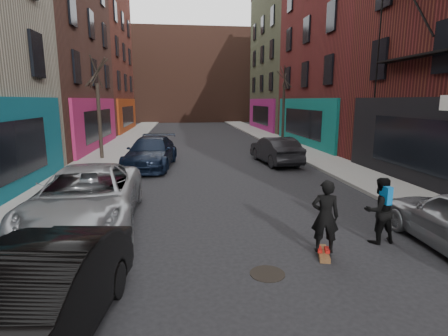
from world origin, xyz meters
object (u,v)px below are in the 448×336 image
object	(u,v)px
pedestrian	(380,210)
parked_left_end	(151,153)
tree_right_far	(284,98)
parked_left_mid	(35,303)
manhole	(267,274)
tree_left_far	(98,100)
parked_left_far	(86,197)
skateboard	(323,253)
parked_right_end	(275,150)
skateboarder	(325,216)

from	to	relation	value
pedestrian	parked_left_end	bearing A→B (deg)	-64.34
tree_right_far	parked_left_end	world-z (taller)	tree_right_far
parked_left_mid	manhole	world-z (taller)	parked_left_mid
tree_right_far	pedestrian	xyz separation A→B (m)	(-3.20, -18.98, -2.72)
tree_left_far	pedestrian	size ratio (longest dim) A/B	4.05
tree_right_far	manhole	xyz separation A→B (m)	(-6.23, -20.21, -3.52)
tree_right_far	parked_left_mid	distance (m)	24.19
parked_left_far	parked_left_end	size ratio (longest dim) A/B	1.08
tree_left_far	skateboard	bearing A→B (deg)	-60.69
parked_left_far	tree_left_far	bearing A→B (deg)	97.15
manhole	parked_right_end	bearing A→B (deg)	74.10
tree_left_far	pedestrian	distance (m)	16.12
parked_left_end	skateboarder	xyz separation A→B (m)	(4.60, -10.91, 0.14)
skateboard	parked_left_end	bearing A→B (deg)	128.63
tree_right_far	parked_left_far	world-z (taller)	tree_right_far
parked_left_mid	parked_left_far	size ratio (longest dim) A/B	0.75
parked_left_mid	skateboarder	bearing A→B (deg)	32.53
tree_left_far	parked_left_far	size ratio (longest dim) A/B	1.13
parked_right_end	skateboarder	world-z (taller)	skateboarder
parked_right_end	skateboarder	bearing A→B (deg)	74.19
parked_right_end	skateboard	bearing A→B (deg)	74.19
parked_left_mid	parked_left_far	distance (m)	5.00
tree_left_far	parked_left_mid	distance (m)	16.32
parked_left_mid	tree_left_far	bearing A→B (deg)	106.57
tree_left_far	parked_left_mid	bearing A→B (deg)	-80.98
manhole	tree_right_far	bearing A→B (deg)	72.87
pedestrian	parked_left_far	bearing A→B (deg)	-20.97
tree_left_far	parked_right_end	world-z (taller)	tree_left_far
skateboard	pedestrian	world-z (taller)	pedestrian
tree_left_far	skateboarder	world-z (taller)	tree_left_far
parked_left_end	parked_right_end	world-z (taller)	parked_left_end
skateboarder	parked_left_mid	bearing A→B (deg)	40.74
tree_left_far	parked_left_far	xyz separation A→B (m)	(1.95, -10.94, -2.58)
tree_left_far	parked_right_end	xyz separation A→B (m)	(9.58, -2.25, -2.66)
parked_left_mid	parked_left_far	bearing A→B (deg)	104.19
tree_left_far	manhole	size ratio (longest dim) A/B	9.29
parked_left_mid	tree_right_far	bearing A→B (deg)	73.28
parked_left_far	parked_right_end	world-z (taller)	parked_left_far
skateboard	skateboarder	world-z (taller)	skateboarder
skateboarder	skateboard	bearing A→B (deg)	-0.00
skateboarder	tree_right_far	bearing A→B (deg)	-88.03
skateboarder	manhole	distance (m)	1.82
tree_left_far	pedestrian	bearing A→B (deg)	-54.68
parked_left_mid	parked_left_end	distance (m)	13.29
parked_left_mid	pedestrian	bearing A→B (deg)	31.20
parked_left_far	skateboard	xyz separation A→B (m)	(5.65, -2.60, -0.75)
parked_left_mid	skateboarder	xyz separation A→B (m)	(5.08, 2.36, 0.20)
manhole	tree_left_far	bearing A→B (deg)	113.49
parked_left_end	pedestrian	distance (m)	12.07
parked_left_far	skateboarder	size ratio (longest dim) A/B	3.55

